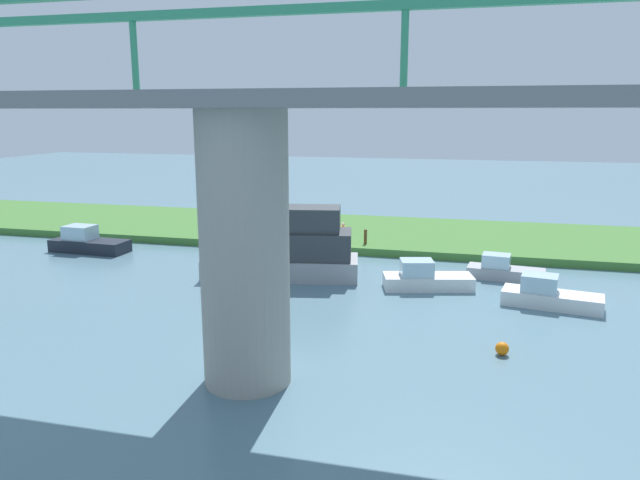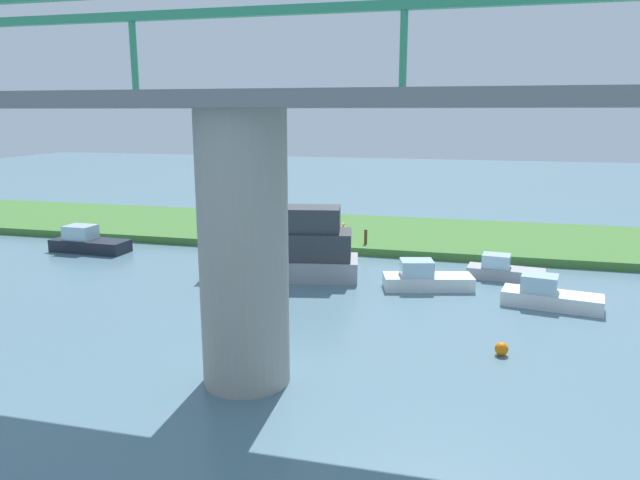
# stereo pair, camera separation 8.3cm
# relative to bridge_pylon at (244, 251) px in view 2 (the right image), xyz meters

# --- Properties ---
(ground_plane) EXTENTS (160.00, 160.00, 0.00)m
(ground_plane) POSITION_rel_bridge_pylon_xyz_m (2.13, -18.34, -4.49)
(ground_plane) COLOR slate
(grassy_bank) EXTENTS (80.00, 12.00, 0.50)m
(grassy_bank) POSITION_rel_bridge_pylon_xyz_m (2.13, -24.34, -4.24)
(grassy_bank) COLOR #427533
(grassy_bank) RESTS_ON ground
(bridge_pylon) EXTENTS (2.89, 2.89, 8.97)m
(bridge_pylon) POSITION_rel_bridge_pylon_xyz_m (0.00, 0.00, 0.00)
(bridge_pylon) COLOR #9E998E
(bridge_pylon) RESTS_ON ground
(bridge_span) EXTENTS (66.20, 4.30, 3.25)m
(bridge_span) POSITION_rel_bridge_pylon_xyz_m (-0.00, -0.02, 4.98)
(bridge_span) COLOR slate
(bridge_span) RESTS_ON bridge_pylon
(person_on_bank) EXTENTS (0.47, 0.47, 1.39)m
(person_on_bank) POSITION_rel_bridge_pylon_xyz_m (0.86, -19.31, -3.29)
(person_on_bank) COLOR #2D334C
(person_on_bank) RESTS_ON grassy_bank
(mooring_post) EXTENTS (0.20, 0.20, 0.93)m
(mooring_post) POSITION_rel_bridge_pylon_xyz_m (-0.54, -19.65, -3.52)
(mooring_post) COLOR brown
(mooring_post) RESTS_ON grassy_bank
(motorboat_red) EXTENTS (8.72, 4.28, 4.27)m
(motorboat_red) POSITION_rel_bridge_pylon_xyz_m (2.57, -12.53, -2.90)
(motorboat_red) COLOR #99999E
(motorboat_red) RESTS_ON ground
(riverboat_paddlewheel) EXTENTS (4.61, 2.32, 1.47)m
(riverboat_paddlewheel) POSITION_rel_bridge_pylon_xyz_m (-10.72, -10.75, -3.96)
(riverboat_paddlewheel) COLOR white
(riverboat_paddlewheel) RESTS_ON ground
(skiff_small) EXTENTS (4.14, 1.89, 1.33)m
(skiff_small) POSITION_rel_bridge_pylon_xyz_m (-8.90, -15.10, -4.01)
(skiff_small) COLOR #99999E
(skiff_small) RESTS_ON ground
(motorboat_white) EXTENTS (4.75, 2.63, 1.50)m
(motorboat_white) POSITION_rel_bridge_pylon_xyz_m (-4.94, -12.24, -3.95)
(motorboat_white) COLOR white
(motorboat_white) RESTS_ON ground
(houseboat_blue) EXTENTS (5.12, 1.99, 1.69)m
(houseboat_blue) POSITION_rel_bridge_pylon_xyz_m (16.85, -15.20, -3.88)
(houseboat_blue) COLOR #1E232D
(houseboat_blue) RESTS_ON ground
(marker_buoy) EXTENTS (0.50, 0.50, 0.50)m
(marker_buoy) POSITION_rel_bridge_pylon_xyz_m (-8.39, -4.32, -4.24)
(marker_buoy) COLOR orange
(marker_buoy) RESTS_ON ground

